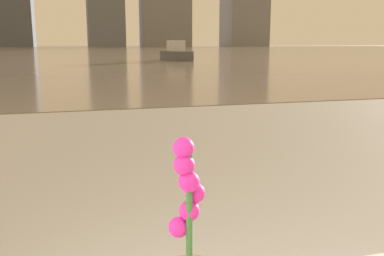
{
  "coord_description": "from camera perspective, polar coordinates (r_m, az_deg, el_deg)",
  "views": [
    {
      "loc": [
        -0.65,
        0.25,
        1.04
      ],
      "look_at": [
        0.03,
        2.68,
        0.53
      ],
      "focal_mm": 40.0,
      "sensor_mm": 36.0,
      "label": 1
    }
  ],
  "objects": [
    {
      "name": "harbor_boat_2",
      "position": [
        25.66,
        -2.16,
        9.92
      ],
      "size": [
        1.32,
        3.21,
        1.17
      ],
      "color": "#4C4C51",
      "rests_on": "harbor_water"
    },
    {
      "name": "harbor_water",
      "position": [
        61.77,
        -15.28,
        9.95
      ],
      "size": [
        180.0,
        110.0,
        0.01
      ],
      "color": "gray",
      "rests_on": "ground_plane"
    }
  ]
}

